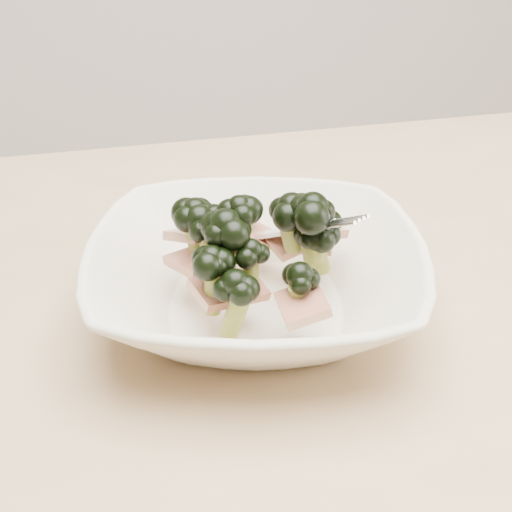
# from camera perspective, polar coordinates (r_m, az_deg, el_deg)

# --- Properties ---
(dining_table) EXTENTS (1.20, 0.80, 0.75)m
(dining_table) POSITION_cam_1_polar(r_m,az_deg,el_deg) (0.63, 9.13, -11.44)
(dining_table) COLOR tan
(dining_table) RESTS_ON ground
(broccoli_dish) EXTENTS (0.31, 0.31, 0.11)m
(broccoli_dish) POSITION_cam_1_polar(r_m,az_deg,el_deg) (0.53, 0.07, -1.27)
(broccoli_dish) COLOR beige
(broccoli_dish) RESTS_ON dining_table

